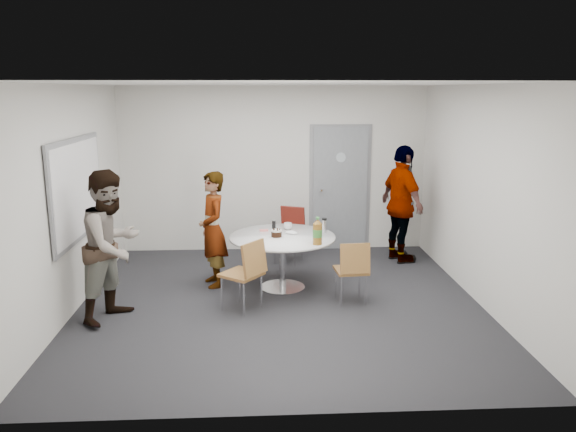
{
  "coord_description": "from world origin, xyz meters",
  "views": [
    {
      "loc": [
        -0.26,
        -6.67,
        2.64
      ],
      "look_at": [
        0.11,
        0.25,
        1.07
      ],
      "focal_mm": 35.0,
      "sensor_mm": 36.0,
      "label": 1
    }
  ],
  "objects": [
    {
      "name": "table",
      "position": [
        0.09,
        0.52,
        0.64
      ],
      "size": [
        1.41,
        1.41,
        1.09
      ],
      "color": "white",
      "rests_on": "floor"
    },
    {
      "name": "person_right",
      "position": [
        1.95,
        1.69,
        0.91
      ],
      "size": [
        0.73,
        1.15,
        1.82
      ],
      "primitive_type": "imported",
      "rotation": [
        0.0,
        0.0,
        1.86
      ],
      "color": "black",
      "rests_on": "floor"
    },
    {
      "name": "ceiling",
      "position": [
        0.0,
        0.0,
        2.7
      ],
      "size": [
        5.0,
        5.0,
        0.0
      ],
      "primitive_type": "plane",
      "rotation": [
        3.14,
        0.0,
        0.0
      ],
      "color": "silver",
      "rests_on": "wall_back"
    },
    {
      "name": "door",
      "position": [
        1.1,
        2.48,
        1.03
      ],
      "size": [
        1.02,
        0.17,
        2.12
      ],
      "color": "slate",
      "rests_on": "wall_back"
    },
    {
      "name": "wall_left",
      "position": [
        -2.5,
        0.0,
        1.35
      ],
      "size": [
        0.0,
        5.0,
        5.0
      ],
      "primitive_type": "plane",
      "rotation": [
        1.57,
        0.0,
        1.57
      ],
      "color": "silver",
      "rests_on": "floor"
    },
    {
      "name": "chair_far",
      "position": [
        0.24,
        1.79,
        0.52
      ],
      "size": [
        0.54,
        0.56,
        0.85
      ],
      "rotation": [
        0.0,
        0.0,
        2.73
      ],
      "color": "maroon",
      "rests_on": "floor"
    },
    {
      "name": "wall_front",
      "position": [
        0.0,
        -2.5,
        1.35
      ],
      "size": [
        5.0,
        0.0,
        5.0
      ],
      "primitive_type": "plane",
      "rotation": [
        -1.57,
        0.0,
        0.0
      ],
      "color": "silver",
      "rests_on": "floor"
    },
    {
      "name": "wall_right",
      "position": [
        2.5,
        0.0,
        1.35
      ],
      "size": [
        0.0,
        5.0,
        5.0
      ],
      "primitive_type": "plane",
      "rotation": [
        1.57,
        0.0,
        -1.57
      ],
      "color": "silver",
      "rests_on": "floor"
    },
    {
      "name": "floor",
      "position": [
        0.0,
        0.0,
        0.0
      ],
      "size": [
        5.0,
        5.0,
        0.0
      ],
      "primitive_type": "plane",
      "color": "#232327",
      "rests_on": "ground"
    },
    {
      "name": "person_left",
      "position": [
        -1.95,
        -0.35,
        0.88
      ],
      "size": [
        0.99,
        1.07,
        1.76
      ],
      "primitive_type": "imported",
      "rotation": [
        0.0,
        0.0,
        1.1
      ],
      "color": "white",
      "rests_on": "floor"
    },
    {
      "name": "whiteboard",
      "position": [
        -2.46,
        0.2,
        1.45
      ],
      "size": [
        0.04,
        1.9,
        1.25
      ],
      "color": "gray",
      "rests_on": "wall_left"
    },
    {
      "name": "person_main",
      "position": [
        -0.88,
        0.73,
        0.79
      ],
      "size": [
        0.53,
        0.66,
        1.57
      ],
      "primitive_type": "imported",
      "rotation": [
        0.0,
        0.0,
        -1.26
      ],
      "color": "#A5C6EA",
      "rests_on": "floor"
    },
    {
      "name": "chair_near_right",
      "position": [
        0.9,
        -0.07,
        0.49
      ],
      "size": [
        0.42,
        0.45,
        0.81
      ],
      "rotation": [
        0.0,
        0.0,
        0.08
      ],
      "color": "brown",
      "rests_on": "floor"
    },
    {
      "name": "wall_back",
      "position": [
        0.0,
        2.5,
        1.35
      ],
      "size": [
        5.0,
        0.0,
        5.0
      ],
      "primitive_type": "plane",
      "rotation": [
        1.57,
        0.0,
        0.0
      ],
      "color": "silver",
      "rests_on": "floor"
    },
    {
      "name": "chair_near_left",
      "position": [
        -0.41,
        -0.24,
        0.54
      ],
      "size": [
        0.62,
        0.61,
        0.89
      ],
      "rotation": [
        0.0,
        0.0,
        0.92
      ],
      "color": "brown",
      "rests_on": "floor"
    }
  ]
}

